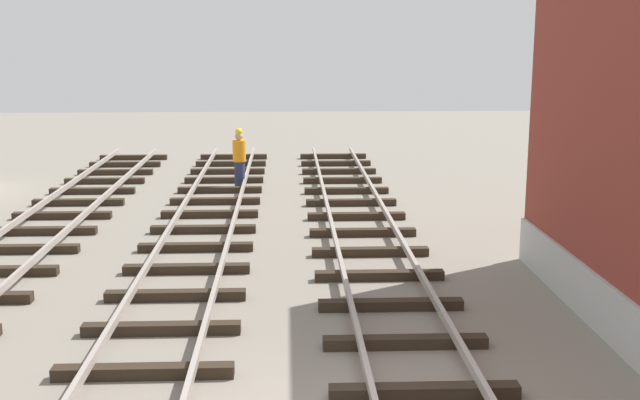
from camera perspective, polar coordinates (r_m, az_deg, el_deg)
track_worker_foreground at (r=24.41m, az=-5.80°, el=2.95°), size 0.40×0.40×1.87m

